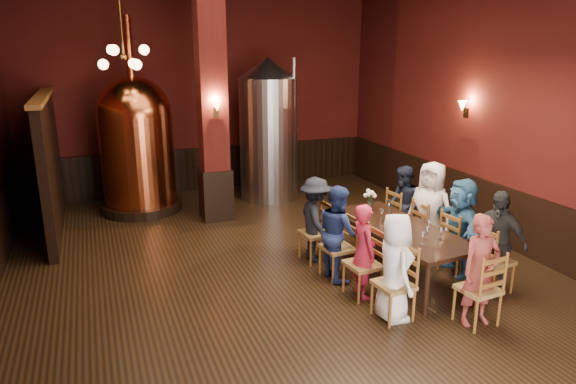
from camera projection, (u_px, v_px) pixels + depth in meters
name	position (u px, v px, depth m)	size (l,w,h in m)	color
room	(279.00, 123.00, 7.16)	(10.00, 10.02, 4.50)	black
wainscot_right	(491.00, 211.00, 9.01)	(0.08, 9.90, 1.00)	black
wainscot_back	(207.00, 168.00, 12.08)	(7.90, 0.08, 1.00)	black
column	(212.00, 104.00, 9.56)	(0.58, 0.58, 4.50)	#4B1410
partition	(51.00, 167.00, 9.20)	(0.22, 3.50, 2.40)	black
pendant_cluster	(124.00, 57.00, 8.89)	(0.90, 0.90, 1.70)	#A57226
sconce_wall	(467.00, 108.00, 9.24)	(0.20, 0.20, 0.36)	black
sconce_column	(216.00, 108.00, 9.31)	(0.20, 0.20, 0.36)	black
dining_table	(399.00, 231.00, 7.49)	(1.20, 2.48, 0.75)	black
chair_0	(394.00, 284.00, 6.33)	(0.46, 0.46, 0.92)	brown
person_0	(395.00, 267.00, 6.27)	(0.67, 0.44, 1.37)	white
chair_1	(363.00, 264.00, 6.91)	(0.46, 0.46, 0.92)	brown
person_1	(363.00, 251.00, 6.86)	(0.48, 0.31, 1.31)	#D02346
chair_2	(337.00, 247.00, 7.48)	(0.46, 0.46, 0.92)	brown
person_2	(338.00, 232.00, 7.41)	(0.68, 0.33, 1.39)	navy
chair_3	(315.00, 233.00, 8.06)	(0.46, 0.46, 0.92)	brown
person_3	(315.00, 220.00, 8.00)	(0.88, 0.50, 1.36)	black
chair_4	(494.00, 260.00, 7.05)	(0.46, 0.46, 0.92)	brown
person_4	(496.00, 242.00, 6.97)	(0.85, 0.35, 1.45)	black
chair_5	(458.00, 243.00, 7.63)	(0.46, 0.46, 0.92)	brown
person_5	(460.00, 226.00, 7.55)	(1.36, 0.43, 1.46)	#2B5A81
chair_6	(428.00, 230.00, 8.20)	(0.46, 0.46, 0.92)	brown
person_6	(430.00, 210.00, 8.11)	(0.77, 0.50, 1.57)	silver
chair_7	(402.00, 217.00, 8.78)	(0.46, 0.46, 0.92)	brown
person_7	(403.00, 205.00, 8.71)	(0.66, 0.32, 1.36)	black
chair_8	(478.00, 289.00, 6.21)	(0.46, 0.46, 0.92)	brown
person_8	(480.00, 270.00, 6.15)	(0.51, 0.34, 1.40)	brown
copper_kettle	(137.00, 143.00, 10.30)	(1.79, 1.79, 3.85)	black
steel_vessel	(269.00, 130.00, 11.14)	(1.44, 1.44, 3.06)	#B2B2B7
rose_vase	(371.00, 197.00, 8.17)	(0.20, 0.20, 0.35)	white
wine_glass_0	(408.00, 224.00, 7.33)	(0.07, 0.07, 0.17)	white
wine_glass_1	(441.00, 234.00, 6.97)	(0.07, 0.07, 0.17)	white
wine_glass_2	(423.00, 239.00, 6.79)	(0.07, 0.07, 0.17)	white
wine_glass_3	(389.00, 206.00, 8.16)	(0.07, 0.07, 0.17)	white
wine_glass_4	(389.00, 205.00, 8.21)	(0.07, 0.07, 0.17)	white
wine_glass_5	(382.00, 215.00, 7.74)	(0.07, 0.07, 0.17)	white
wine_glass_6	(429.00, 226.00, 7.26)	(0.07, 0.07, 0.17)	white
wine_glass_7	(427.00, 232.00, 7.01)	(0.07, 0.07, 0.17)	white
wine_glass_8	(403.00, 221.00, 7.45)	(0.07, 0.07, 0.17)	white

